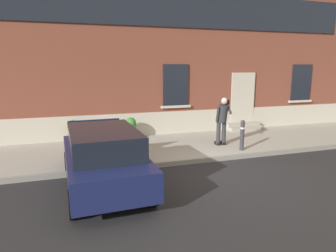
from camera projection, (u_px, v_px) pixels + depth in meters
ground_plane at (218, 172)px, 8.64m from camera, size 80.00×80.00×0.00m
sidewalk at (183, 146)px, 11.24m from camera, size 24.00×3.60×0.15m
curb_edge at (204, 160)px, 9.51m from camera, size 24.00×0.12×0.15m
building_facade at (163, 48)px, 12.85m from camera, size 24.00×1.52×7.50m
entrance_stoop at (244, 127)px, 13.71m from camera, size 1.63×0.64×0.32m
hatchback_car_navy at (104, 157)px, 7.41m from camera, size 1.90×4.12×1.50m
bollard_near_person at (242, 134)px, 10.25m from camera, size 0.15×0.15×1.04m
bollard_far_left at (130, 143)px, 9.07m from camera, size 0.15×0.15×1.04m
person_on_phone at (222, 118)px, 10.81m from camera, size 0.51×0.52×1.74m
planter_terracotta at (74, 131)px, 11.31m from camera, size 0.44×0.44×0.86m
planter_charcoal at (131, 128)px, 11.83m from camera, size 0.44×0.44×0.86m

